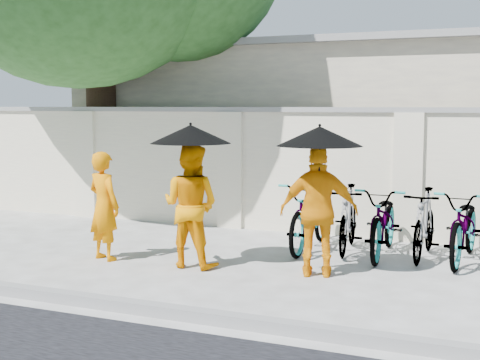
% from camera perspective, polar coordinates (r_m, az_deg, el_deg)
% --- Properties ---
extents(ground, '(80.00, 80.00, 0.00)m').
position_cam_1_polar(ground, '(8.49, -3.01, -8.00)').
color(ground, silver).
extents(kerb, '(40.00, 0.16, 0.12)m').
position_cam_1_polar(kerb, '(7.05, -9.21, -10.60)').
color(kerb, gray).
rests_on(kerb, ground).
extents(compound_wall, '(20.00, 0.30, 2.00)m').
position_cam_1_polar(compound_wall, '(10.96, 9.10, 0.50)').
color(compound_wall, beige).
rests_on(compound_wall, ground).
extents(building_behind, '(14.00, 6.00, 3.20)m').
position_cam_1_polar(building_behind, '(14.48, 16.67, 4.11)').
color(building_behind, beige).
rests_on(building_behind, ground).
extents(monk_left, '(0.62, 0.50, 1.49)m').
position_cam_1_polar(monk_left, '(9.30, -11.54, -2.18)').
color(monk_left, orange).
rests_on(monk_left, ground).
extents(monk_center, '(0.81, 0.64, 1.62)m').
position_cam_1_polar(monk_center, '(8.73, -4.24, -2.19)').
color(monk_center, orange).
rests_on(monk_center, ground).
extents(parasol_center, '(1.04, 1.04, 0.95)m').
position_cam_1_polar(parasol_center, '(8.55, -4.24, 3.93)').
color(parasol_center, black).
rests_on(parasol_center, ground).
extents(monk_right, '(1.03, 0.64, 1.63)m').
position_cam_1_polar(monk_right, '(8.27, 6.75, -2.66)').
color(monk_right, orange).
rests_on(monk_right, ground).
extents(parasol_right, '(1.04, 1.04, 0.94)m').
position_cam_1_polar(parasol_right, '(8.09, 6.81, 3.73)').
color(parasol_right, black).
rests_on(parasol_right, ground).
extents(bike_0, '(0.72, 1.94, 1.01)m').
position_cam_1_polar(bike_0, '(9.84, 6.10, -3.02)').
color(bike_0, gray).
rests_on(bike_0, ground).
extents(bike_1, '(0.63, 1.64, 0.96)m').
position_cam_1_polar(bike_1, '(9.76, 9.20, -3.30)').
color(bike_1, gray).
rests_on(bike_1, ground).
extents(bike_2, '(0.76, 1.94, 1.00)m').
position_cam_1_polar(bike_2, '(9.57, 12.22, -3.43)').
color(bike_2, gray).
rests_on(bike_2, ground).
extents(bike_3, '(0.49, 1.62, 0.97)m').
position_cam_1_polar(bike_3, '(9.55, 15.45, -3.64)').
color(bike_3, gray).
rests_on(bike_3, ground).
extents(bike_4, '(0.78, 1.94, 1.00)m').
position_cam_1_polar(bike_4, '(9.49, 18.67, -3.71)').
color(bike_4, gray).
rests_on(bike_4, ground).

